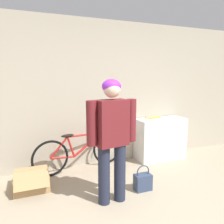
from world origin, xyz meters
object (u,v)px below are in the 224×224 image
at_px(banana, 153,117).
at_px(cardboard_box, 32,180).
at_px(person, 112,133).
at_px(bicycle, 81,151).
at_px(handbag, 143,181).

xyz_separation_m(banana, cardboard_box, (-2.27, -0.42, -0.70)).
xyz_separation_m(person, bicycle, (-0.14, 1.13, -0.59)).
relative_size(person, handbag, 4.25).
bearing_deg(banana, handbag, -127.35).
distance_m(bicycle, cardboard_box, 0.94).
bearing_deg(banana, bicycle, -179.44).
distance_m(banana, cardboard_box, 2.41).
height_order(bicycle, handbag, bicycle).
relative_size(person, bicycle, 0.95).
distance_m(bicycle, handbag, 1.23).
height_order(person, cardboard_box, person).
distance_m(bicycle, banana, 1.53).
relative_size(bicycle, handbag, 4.46).
xyz_separation_m(bicycle, cardboard_box, (-0.83, -0.40, -0.21)).
bearing_deg(bicycle, banana, -9.32).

